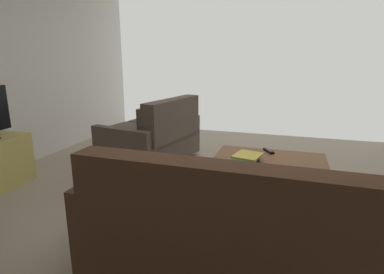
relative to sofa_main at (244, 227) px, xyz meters
name	(u,v)px	position (x,y,z in m)	size (l,w,h in m)	color
ground_plane	(236,206)	(0.20, -1.00, -0.37)	(5.75, 5.90, 0.01)	tan
sofa_main	(244,227)	(0.00, 0.00, 0.00)	(2.00, 0.88, 0.85)	black
loveseat_near	(155,136)	(1.43, -1.90, 0.00)	(1.05, 1.37, 0.86)	black
coffee_table	(269,164)	(-0.07, -1.23, -0.01)	(1.03, 0.60, 0.43)	brown
book_stack	(247,158)	(0.13, -1.05, 0.10)	(0.28, 0.31, 0.07)	black
tv_remote	(269,151)	(-0.04, -1.42, 0.07)	(0.12, 0.16, 0.02)	black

